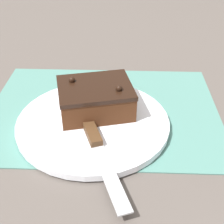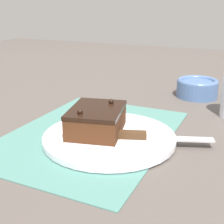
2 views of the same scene
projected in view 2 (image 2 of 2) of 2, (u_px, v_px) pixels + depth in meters
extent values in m
plane|color=#544C47|center=(91.00, 134.00, 0.71)|extent=(3.00, 3.00, 0.00)
cube|color=slate|center=(91.00, 134.00, 0.71)|extent=(0.46, 0.34, 0.00)
cylinder|color=white|center=(109.00, 137.00, 0.67)|extent=(0.28, 0.28, 0.01)
cube|color=#472614|center=(97.00, 122.00, 0.67)|extent=(0.15, 0.13, 0.05)
cube|color=black|center=(96.00, 110.00, 0.66)|extent=(0.16, 0.14, 0.01)
sphere|color=black|center=(80.00, 112.00, 0.63)|extent=(0.01, 0.01, 0.01)
sphere|color=black|center=(111.00, 101.00, 0.69)|extent=(0.01, 0.01, 0.01)
cube|color=#472D19|center=(131.00, 135.00, 0.65)|extent=(0.04, 0.07, 0.01)
cube|color=#B7BABF|center=(180.00, 139.00, 0.64)|extent=(0.07, 0.14, 0.00)
cylinder|color=#4C6B9E|center=(197.00, 89.00, 0.98)|extent=(0.13, 0.13, 0.05)
torus|color=#4C6B9E|center=(198.00, 82.00, 0.97)|extent=(0.13, 0.13, 0.02)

